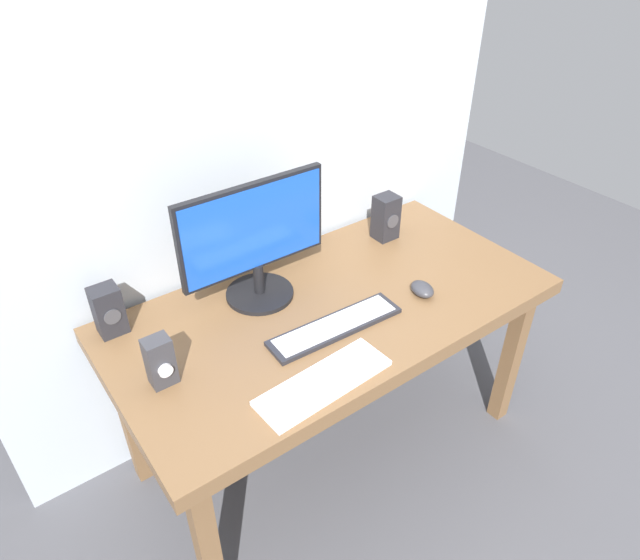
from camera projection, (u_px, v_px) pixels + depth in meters
name	position (u px, v px, depth m)	size (l,w,h in m)	color
ground_plane	(330.00, 441.00, 2.38)	(6.00, 6.00, 0.00)	#4C4C51
wall_back	(254.00, 43.00, 1.79)	(2.16, 0.04, 3.00)	#B2BCC6
desk	(332.00, 320.00, 2.00)	(1.53, 0.78, 0.73)	brown
monitor	(255.00, 239.00, 1.87)	(0.53, 0.24, 0.42)	black
keyboard_primary	(335.00, 326.00, 1.84)	(0.47, 0.13, 0.02)	#232328
keyboard_secondary	(324.00, 382.00, 1.64)	(0.43, 0.16, 0.02)	silver
mouse	(422.00, 289.00, 1.98)	(0.07, 0.10, 0.04)	#333338
speaker_right	(386.00, 217.00, 2.26)	(0.09, 0.08, 0.18)	#232328
speaker_left	(108.00, 311.00, 1.79)	(0.09, 0.08, 0.17)	#232328
audio_controller	(160.00, 362.00, 1.60)	(0.07, 0.07, 0.16)	#333338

